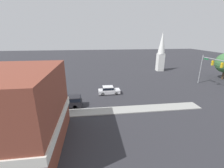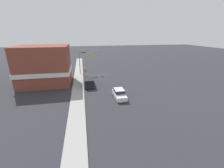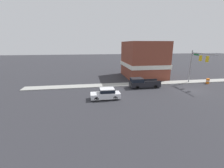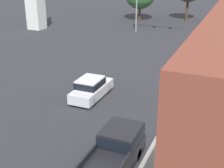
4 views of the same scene
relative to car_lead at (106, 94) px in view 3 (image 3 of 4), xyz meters
name	(u,v)px [view 3 (image 3 of 4)]	position (x,y,z in m)	size (l,w,h in m)	color
ground_plane	(192,91)	(1.68, -15.51, -0.84)	(200.00, 200.00, 0.00)	#2D2D33
sidewalk_curb	(174,82)	(7.38, -15.51, -0.77)	(2.40, 60.00, 0.14)	#9E9E99
near_signal_assembly	(198,61)	(4.99, -18.50, 3.99)	(6.28, 0.49, 6.74)	gray
car_lead	(106,94)	(0.00, 0.00, 0.00)	(1.78, 4.39, 1.62)	black
pickup_truck_parked	(142,83)	(4.99, -7.42, 0.07)	(1.96, 5.67, 1.84)	black
construction_barrel	(208,81)	(5.58, -21.92, -0.30)	(0.65, 0.65, 1.06)	orange
corner_brick_building	(143,60)	(14.40, -11.05, 3.32)	(10.95, 9.15, 8.56)	brown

